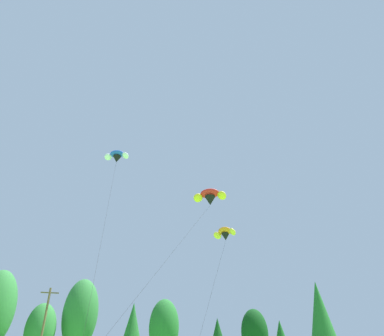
{
  "coord_description": "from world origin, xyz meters",
  "views": [
    {
      "loc": [
        -5.96,
        -0.93,
        2.37
      ],
      "look_at": [
        0.56,
        21.39,
        15.27
      ],
      "focal_mm": 31.76,
      "sensor_mm": 36.0,
      "label": 1
    }
  ],
  "objects_px": {
    "utility_pole": "(43,329)",
    "parafoil_kite_high_red_yellow": "(210,197)",
    "parafoil_kite_mid_orange": "(225,234)",
    "parafoil_kite_far_blue_white": "(117,156)"
  },
  "relations": [
    {
      "from": "parafoil_kite_mid_orange",
      "to": "utility_pole",
      "type": "bearing_deg",
      "value": 141.05
    },
    {
      "from": "utility_pole",
      "to": "parafoil_kite_far_blue_white",
      "type": "xyz_separation_m",
      "value": [
        5.9,
        -10.13,
        19.76
      ]
    },
    {
      "from": "parafoil_kite_high_red_yellow",
      "to": "parafoil_kite_far_blue_white",
      "type": "height_order",
      "value": "parafoil_kite_far_blue_white"
    },
    {
      "from": "utility_pole",
      "to": "parafoil_kite_high_red_yellow",
      "type": "xyz_separation_m",
      "value": [
        16.35,
        -16.39,
        12.63
      ]
    },
    {
      "from": "parafoil_kite_far_blue_white",
      "to": "parafoil_kite_high_red_yellow",
      "type": "bearing_deg",
      "value": -30.91
    },
    {
      "from": "parafoil_kite_high_red_yellow",
      "to": "parafoil_kite_mid_orange",
      "type": "distance_m",
      "value": 4.44
    },
    {
      "from": "parafoil_kite_mid_orange",
      "to": "parafoil_kite_far_blue_white",
      "type": "bearing_deg",
      "value": 159.04
    },
    {
      "from": "parafoil_kite_high_red_yellow",
      "to": "parafoil_kite_far_blue_white",
      "type": "bearing_deg",
      "value": 149.09
    },
    {
      "from": "utility_pole",
      "to": "parafoil_kite_mid_orange",
      "type": "distance_m",
      "value": 25.46
    },
    {
      "from": "parafoil_kite_high_red_yellow",
      "to": "parafoil_kite_far_blue_white",
      "type": "relative_size",
      "value": 0.71
    }
  ]
}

